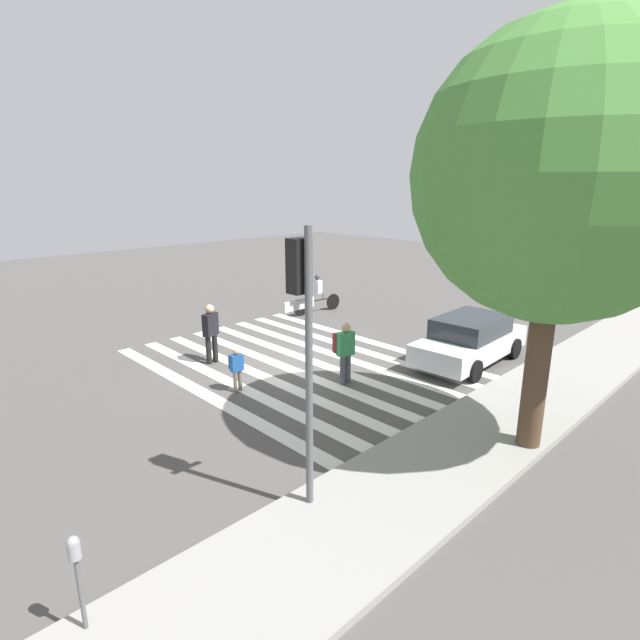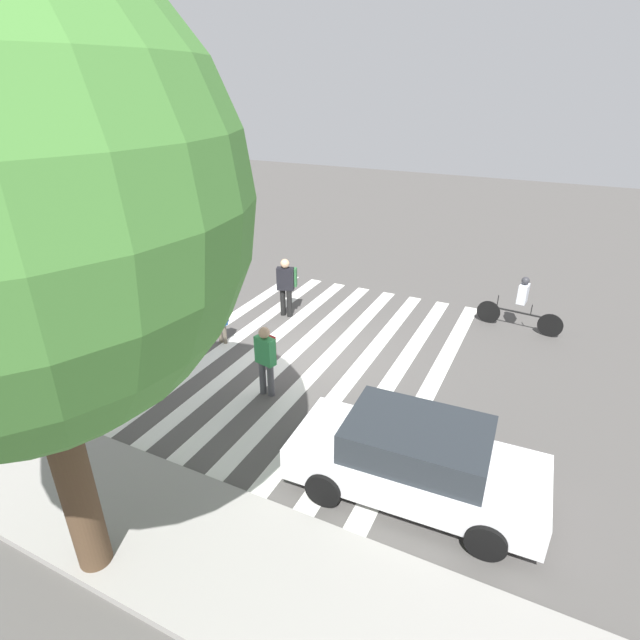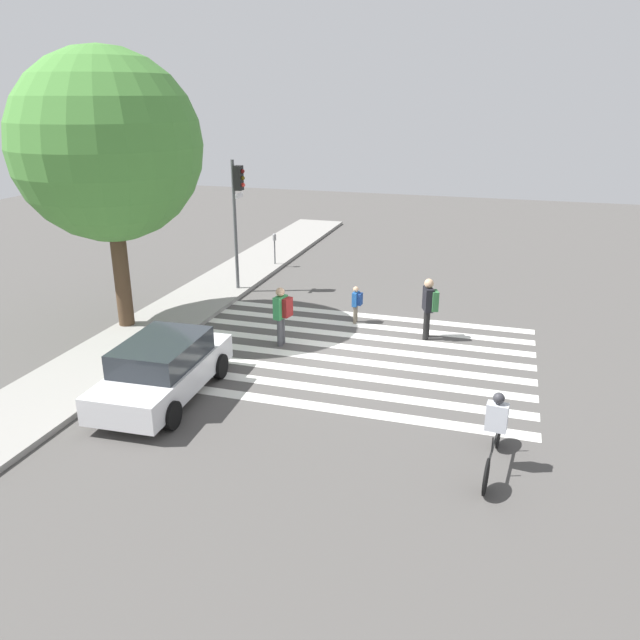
{
  "view_description": "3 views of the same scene",
  "coord_description": "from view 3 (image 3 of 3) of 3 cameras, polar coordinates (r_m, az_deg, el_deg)",
  "views": [
    {
      "loc": [
        9.52,
        10.78,
        5.35
      ],
      "look_at": [
        -0.65,
        0.34,
        1.32
      ],
      "focal_mm": 28.0,
      "sensor_mm": 36.0,
      "label": 1
    },
    {
      "loc": [
        -5.31,
        10.32,
        6.61
      ],
      "look_at": [
        -0.37,
        0.22,
        1.2
      ],
      "focal_mm": 28.0,
      "sensor_mm": 36.0,
      "label": 2
    },
    {
      "loc": [
        -15.68,
        -3.84,
        6.85
      ],
      "look_at": [
        -0.46,
        0.75,
        1.09
      ],
      "focal_mm": 35.0,
      "sensor_mm": 36.0,
      "label": 3
    }
  ],
  "objects": [
    {
      "name": "car_parked_silver_sedan",
      "position": [
        15.26,
        -14.13,
        -4.33
      ],
      "size": [
        4.38,
        2.05,
        1.46
      ],
      "rotation": [
        0.0,
        0.0,
        0.04
      ],
      "color": "silver",
      "rests_on": "ground_plane"
    },
    {
      "name": "traffic_light",
      "position": [
        22.46,
        -7.57,
        10.71
      ],
      "size": [
        0.6,
        0.5,
        4.75
      ],
      "color": "#515456",
      "rests_on": "ground_plane"
    },
    {
      "name": "pedestrian_adult_yellow_jacket",
      "position": [
        19.69,
        3.36,
        1.68
      ],
      "size": [
        0.35,
        0.29,
        1.2
      ],
      "rotation": [
        0.0,
        0.0,
        -0.09
      ],
      "color": "#6B6051",
      "rests_on": "ground_plane"
    },
    {
      "name": "parking_meter",
      "position": [
        26.21,
        -4.19,
        7.11
      ],
      "size": [
        0.15,
        0.15,
        1.44
      ],
      "color": "#515456",
      "rests_on": "ground_plane"
    },
    {
      "name": "sidewalk_curb",
      "position": [
        19.84,
        -15.0,
        -0.78
      ],
      "size": [
        36.0,
        2.5,
        0.14
      ],
      "color": "gray",
      "rests_on": "ground_plane"
    },
    {
      "name": "pedestrian_adult_tall_backpack",
      "position": [
        18.52,
        9.94,
        1.44
      ],
      "size": [
        0.56,
        0.54,
        1.84
      ],
      "rotation": [
        0.0,
        0.0,
        0.35
      ],
      "color": "black",
      "rests_on": "ground_plane"
    },
    {
      "name": "crosswalk_stripes",
      "position": [
        17.54,
        2.78,
        -3.1
      ],
      "size": [
        6.94,
        10.0,
        0.01
      ],
      "color": "silver",
      "rests_on": "ground_plane"
    },
    {
      "name": "street_tree",
      "position": [
        19.18,
        -18.87,
        14.75
      ],
      "size": [
        5.36,
        5.36,
        8.16
      ],
      "color": "#4C3826",
      "rests_on": "ground_plane"
    },
    {
      "name": "ground_plane",
      "position": [
        17.54,
        2.78,
        -3.11
      ],
      "size": [
        60.0,
        60.0,
        0.0
      ],
      "primitive_type": "plane",
      "color": "#4C4947"
    },
    {
      "name": "pedestrian_child_with_backpack",
      "position": [
        17.83,
        -3.49,
        0.76
      ],
      "size": [
        0.52,
        0.47,
        1.73
      ],
      "rotation": [
        0.0,
        0.0,
        -0.22
      ],
      "color": "#4C4C51",
      "rests_on": "ground_plane"
    },
    {
      "name": "cyclist_mid_street",
      "position": [
        12.47,
        15.75,
        -9.58
      ],
      "size": [
        2.42,
        0.42,
        1.63
      ],
      "rotation": [
        0.0,
        0.0,
        -0.1
      ],
      "color": "black",
      "rests_on": "ground_plane"
    }
  ]
}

